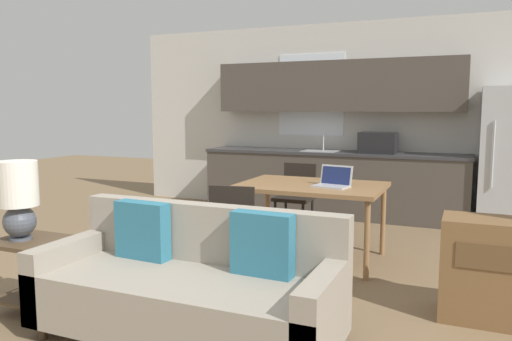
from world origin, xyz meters
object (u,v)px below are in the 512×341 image
Objects in this scene: side_table at (30,263)px; laptop at (333,182)px; table_lamp at (18,196)px; dining_chair_far_left at (296,194)px; refrigerator at (511,160)px; dining_chair_near_left at (236,224)px; couch at (191,287)px; dining_table at (311,191)px.

laptop is at bearing 49.07° from side_table.
dining_chair_far_left is at bearing 69.68° from table_lamp.
refrigerator reaches higher than dining_chair_near_left.
couch is 2.32× the size of dining_chair_far_left.
dining_chair_far_left is 1.66m from dining_chair_near_left.
dining_chair_near_left is at bearing -128.91° from refrigerator.
refrigerator is at bearing 62.80° from couch.
refrigerator reaches higher than dining_chair_far_left.
dining_chair_far_left is (-0.44, 0.86, -0.20)m from dining_table.
dining_chair_near_left is at bearing -122.18° from laptop.
dining_chair_far_left is 2.34× the size of laptop.
laptop is at bearing -140.85° from dining_chair_near_left.
side_table is 0.65× the size of dining_chair_far_left.
couch is (-0.20, -1.98, -0.35)m from dining_table.
refrigerator is at bearing 50.65° from table_lamp.
table_lamp is (-1.54, -2.10, 0.18)m from dining_table.
couch is at bearing -92.60° from laptop.
refrigerator reaches higher than side_table.
couch is at bearing -95.68° from dining_table.
laptop is (1.74, 2.01, 0.43)m from side_table.
dining_table is 1.66× the size of dining_chair_near_left.
laptop is at bearing -127.65° from refrigerator.
refrigerator is 3.06× the size of table_lamp.
dining_table is 0.93m from dining_chair_near_left.
table_lamp is 1.75m from dining_chair_near_left.
laptop reaches higher than dining_chair_near_left.
dining_chair_near_left is (0.01, -1.66, 0.00)m from dining_chair_far_left.
refrigerator is 2.08× the size of dining_chair_near_left.
side_table is at bearing -129.28° from refrigerator.
couch is 3.41× the size of table_lamp.
dining_table is 2.61m from table_lamp.
side_table is (-3.39, -4.15, -0.51)m from refrigerator.
dining_table is 1.66× the size of dining_chair_far_left.
dining_table is at bearing 84.32° from couch.
dining_chair_near_left is at bearing 49.91° from side_table.
dining_table is 0.71× the size of couch.
dining_chair_near_left is (-0.24, 1.18, 0.14)m from couch.
dining_table is 3.88× the size of laptop.
side_table is at bearing 42.94° from table_lamp.
couch is 2.02m from laptop.
side_table is at bearing -108.61° from dining_chair_far_left.
couch is (-2.08, -4.05, -0.53)m from refrigerator.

